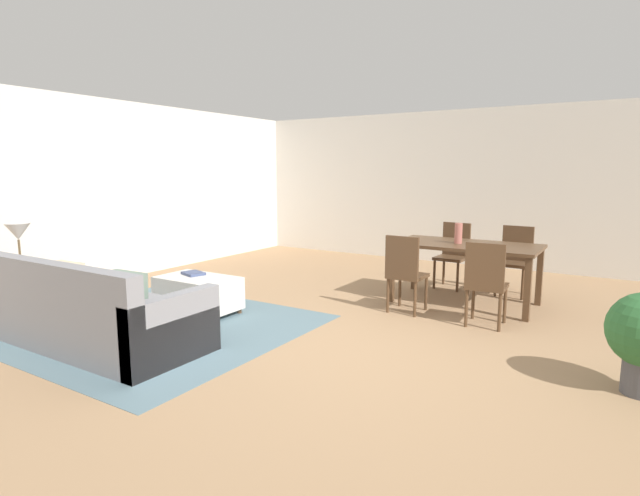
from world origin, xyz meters
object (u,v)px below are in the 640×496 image
at_px(couch, 95,316).
at_px(dining_chair_far_right, 515,256).
at_px(dining_table, 465,251).
at_px(book_on_ottoman, 193,273).
at_px(ottoman_table, 198,293).
at_px(vase_centerpiece, 458,233).
at_px(dining_chair_near_right, 486,279).
at_px(table_lamp, 18,234).
at_px(dining_chair_far_left, 453,251).
at_px(side_table, 22,281).
at_px(dining_chair_near_left, 405,269).

xyz_separation_m(couch, dining_chair_far_right, (2.97, 4.23, 0.23)).
distance_m(dining_table, book_on_ottoman, 3.34).
distance_m(couch, dining_chair_far_right, 5.17).
distance_m(couch, ottoman_table, 1.32).
distance_m(couch, vase_centerpiece, 4.21).
bearing_deg(dining_chair_near_right, table_lamp, -150.67).
distance_m(ottoman_table, dining_chair_far_left, 3.60).
distance_m(side_table, book_on_ottoman, 1.83).
xyz_separation_m(ottoman_table, table_lamp, (-1.42, -1.24, 0.73)).
xyz_separation_m(couch, ottoman_table, (0.03, 1.32, -0.05)).
relative_size(dining_table, dining_chair_far_left, 1.90).
height_order(table_lamp, vase_centerpiece, table_lamp).
height_order(ottoman_table, dining_chair_near_right, dining_chair_near_right).
bearing_deg(dining_chair_near_right, dining_chair_far_left, 117.47).
distance_m(dining_chair_far_right, book_on_ottoman, 4.20).
bearing_deg(ottoman_table, dining_chair_near_right, 22.46).
xyz_separation_m(side_table, dining_chair_far_left, (3.54, 4.14, 0.07)).
distance_m(dining_chair_far_right, vase_centerpiece, 1.07).
bearing_deg(vase_centerpiece, side_table, -139.36).
bearing_deg(dining_table, ottoman_table, -140.20).
relative_size(dining_table, dining_chair_near_right, 1.90).
distance_m(table_lamp, book_on_ottoman, 1.91).
bearing_deg(side_table, dining_table, 40.28).
distance_m(vase_centerpiece, book_on_ottoman, 3.27).
relative_size(table_lamp, dining_table, 0.30).
xyz_separation_m(table_lamp, dining_chair_near_right, (4.40, 2.47, -0.46)).
relative_size(couch, vase_centerpiece, 8.64).
height_order(couch, table_lamp, table_lamp).
xyz_separation_m(dining_chair_far_left, dining_chair_far_right, (0.83, 0.01, 0.00)).
relative_size(dining_chair_near_left, dining_chair_far_right, 1.00).
bearing_deg(vase_centerpiece, dining_chair_far_right, 58.26).
xyz_separation_m(dining_table, dining_chair_near_right, (0.47, -0.86, -0.15)).
bearing_deg(book_on_ottoman, couch, -85.26).
bearing_deg(vase_centerpiece, book_on_ottoman, -142.21).
distance_m(couch, dining_table, 4.26).
height_order(couch, dining_table, couch).
height_order(dining_chair_near_left, dining_chair_near_right, same).
distance_m(dining_chair_far_left, dining_chair_far_right, 0.83).
height_order(dining_chair_near_right, book_on_ottoman, dining_chair_near_right).
xyz_separation_m(dining_table, dining_chair_far_left, (-0.40, 0.81, -0.15)).
xyz_separation_m(side_table, table_lamp, (0.00, 0.00, 0.53)).
height_order(dining_chair_far_left, vase_centerpiece, vase_centerpiece).
height_order(table_lamp, dining_chair_near_right, table_lamp).
bearing_deg(ottoman_table, vase_centerpiece, 40.37).
xyz_separation_m(couch, dining_chair_far_left, (2.14, 4.22, 0.23)).
bearing_deg(dining_chair_near_right, couch, -139.71).
xyz_separation_m(dining_chair_far_left, vase_centerpiece, (0.31, -0.84, 0.37)).
bearing_deg(couch, dining_chair_near_right, 40.29).
height_order(table_lamp, dining_table, table_lamp).
distance_m(couch, dining_chair_far_left, 4.73).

